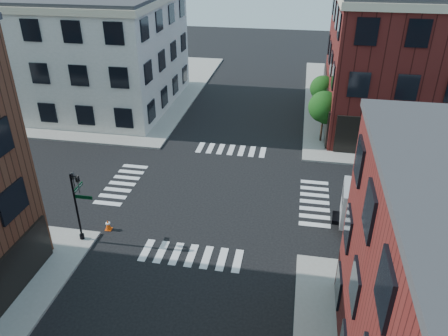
% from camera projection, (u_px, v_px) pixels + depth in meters
% --- Properties ---
extents(ground, '(120.00, 120.00, 0.00)m').
position_uv_depth(ground, '(215.00, 193.00, 31.16)').
color(ground, black).
rests_on(ground, ground).
extents(sidewalk_nw, '(30.00, 30.00, 0.15)m').
position_uv_depth(sidewalk_nw, '(78.00, 85.00, 52.55)').
color(sidewalk_nw, gray).
rests_on(sidewalk_nw, ground).
extents(building_nw, '(22.00, 16.00, 11.00)m').
position_uv_depth(building_nw, '(66.00, 51.00, 45.32)').
color(building_nw, beige).
rests_on(building_nw, ground).
extents(tree_near, '(2.69, 2.69, 4.49)m').
position_uv_depth(tree_near, '(325.00, 108.00, 37.09)').
color(tree_near, black).
rests_on(tree_near, ground).
extents(tree_far, '(2.43, 2.43, 4.07)m').
position_uv_depth(tree_far, '(323.00, 89.00, 42.41)').
color(tree_far, black).
rests_on(tree_far, ground).
extents(signal_pole, '(1.29, 1.24, 4.60)m').
position_uv_depth(signal_pole, '(77.00, 200.00, 25.08)').
color(signal_pole, black).
rests_on(signal_pole, ground).
extents(box_truck, '(9.42, 3.48, 4.19)m').
position_uv_depth(box_truck, '(425.00, 208.00, 25.56)').
color(box_truck, silver).
rests_on(box_truck, ground).
extents(traffic_cone, '(0.41, 0.41, 0.72)m').
position_uv_depth(traffic_cone, '(108.00, 225.00, 27.14)').
color(traffic_cone, '#F8500B').
rests_on(traffic_cone, ground).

